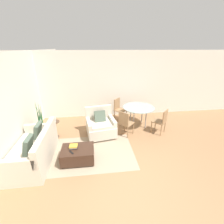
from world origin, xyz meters
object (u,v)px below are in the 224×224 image
couch (34,151)px  armchair (101,125)px  dining_chair_near_right (162,120)px  dining_chair_far_left (119,108)px  dining_table (139,109)px  dining_chair_near_left (125,122)px  tv_remote_primary (71,152)px  book_stack (74,147)px  ottoman (78,154)px  potted_plant (42,129)px  picture_frame (53,119)px  side_table (54,126)px

couch → armchair: armchair is taller
dining_chair_near_right → dining_chair_far_left: same height
dining_table → dining_chair_near_right: dining_chair_near_right is taller
armchair → couch: bearing=-148.3°
dining_chair_far_left → armchair: bearing=-125.1°
dining_table → dining_chair_near_left: bearing=-135.0°
tv_remote_primary → dining_chair_near_right: 3.20m
tv_remote_primary → book_stack: bearing=77.9°
couch → ottoman: 1.15m
dining_table → dining_chair_near_right: size_ratio=1.33×
armchair → dining_chair_near_right: bearing=-3.3°
potted_plant → dining_chair_far_left: size_ratio=1.46×
picture_frame → dining_chair_near_right: (3.67, -0.17, -0.16)m
side_table → picture_frame: bearing=-90.0°
side_table → dining_chair_near_left: bearing=-4.2°
tv_remote_primary → dining_chair_far_left: dining_chair_far_left is taller
side_table → dining_table: 3.07m
dining_chair_far_left → couch: bearing=-139.0°
picture_frame → dining_chair_far_left: size_ratio=0.20×
ottoman → potted_plant: bearing=133.4°
armchair → dining_chair_far_left: size_ratio=1.17×
book_stack → dining_chair_near_left: 1.93m
armchair → potted_plant: potted_plant is taller
couch → dining_table: couch is taller
potted_plant → picture_frame: (0.43, -0.08, 0.37)m
potted_plant → dining_chair_near_right: bearing=-3.6°
ottoman → dining_chair_far_left: dining_chair_far_left is taller
couch → dining_chair_near_left: couch is taller
tv_remote_primary → dining_chair_near_right: bearing=23.0°
ottoman → side_table: side_table is taller
picture_frame → dining_chair_near_right: size_ratio=0.20×
ottoman → book_stack: book_stack is taller
tv_remote_primary → dining_chair_far_left: (1.64, 2.55, 0.13)m
armchair → tv_remote_primary: (-0.81, -1.37, 0.02)m
armchair → picture_frame: 1.58m
armchair → potted_plant: bearing=176.2°
tv_remote_primary → dining_chair_far_left: size_ratio=0.17×
couch → potted_plant: 1.26m
book_stack → potted_plant: bearing=132.2°
tv_remote_primary → potted_plant: size_ratio=0.12×
book_stack → picture_frame: size_ratio=1.18×
dining_chair_near_left → ottoman: bearing=-143.4°
tv_remote_primary → picture_frame: bearing=117.2°
couch → book_stack: 1.04m
armchair → picture_frame: size_ratio=5.74×
armchair → tv_remote_primary: armchair is taller
armchair → book_stack: bearing=-123.0°
side_table → dining_chair_far_left: size_ratio=0.65×
potted_plant → dining_chair_near_right: size_ratio=1.46×
ottoman → book_stack: size_ratio=3.97×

